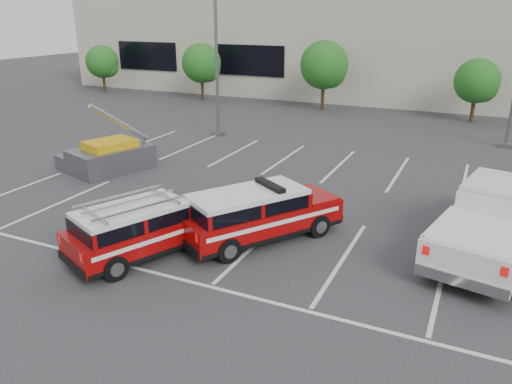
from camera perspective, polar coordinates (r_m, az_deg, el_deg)
ground at (r=15.43m, az=0.06°, el=-5.88°), size 120.00×120.00×0.00m
stall_markings at (r=19.27m, az=5.71°, el=-0.54°), size 23.00×15.00×0.01m
convention_building at (r=44.86m, az=18.50°, el=16.45°), size 60.00×16.99×13.20m
tree_far_left at (r=46.51m, az=-17.05°, el=13.94°), size 2.77×2.77×3.99m
tree_left at (r=40.57m, az=-6.10°, el=14.28°), size 3.07×3.07×4.42m
tree_mid_left at (r=36.45m, az=7.94°, el=14.00°), size 3.37×3.37×4.85m
tree_mid_right at (r=34.90m, az=24.06°, el=11.35°), size 2.77×2.77×3.99m
light_pole_left at (r=28.26m, az=-4.58°, el=16.80°), size 0.90×0.60×10.24m
fire_chief_suv at (r=15.42m, az=0.26°, el=-2.92°), size 4.32×5.24×1.78m
white_pickup at (r=16.22m, az=25.60°, el=-3.52°), size 3.56×6.92×2.02m
ladder_suv at (r=14.84m, az=-12.71°, el=-4.48°), size 3.42×4.84×1.78m
utility_rig at (r=23.22m, az=-16.52°, el=3.88°), size 3.97×3.90×3.10m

